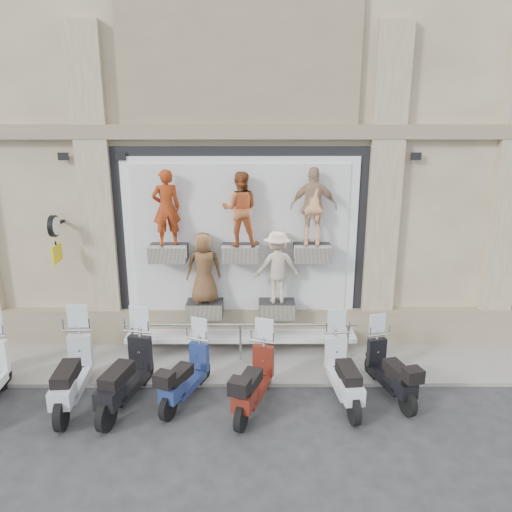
% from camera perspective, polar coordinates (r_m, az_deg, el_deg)
% --- Properties ---
extents(ground, '(90.00, 90.00, 0.00)m').
position_cam_1_polar(ground, '(9.37, -2.09, -17.93)').
color(ground, '#29292C').
rests_on(ground, ground).
extents(sidewalk, '(16.00, 2.20, 0.08)m').
position_cam_1_polar(sidewalk, '(11.15, -1.76, -11.70)').
color(sidewalk, '#989690').
rests_on(sidewalk, ground).
extents(building, '(14.00, 8.60, 12.00)m').
position_cam_1_polar(building, '(14.77, -1.47, 19.08)').
color(building, beige).
rests_on(building, ground).
extents(shop_vitrine, '(5.60, 0.83, 4.30)m').
position_cam_1_polar(shop_vitrine, '(10.90, -1.31, 0.84)').
color(shop_vitrine, black).
rests_on(shop_vitrine, ground).
extents(guard_rail, '(5.06, 0.10, 0.93)m').
position_cam_1_polar(guard_rail, '(10.87, -1.79, -9.96)').
color(guard_rail, '#9EA0A5').
rests_on(guard_rail, ground).
extents(clock_sign_bracket, '(0.10, 0.80, 1.02)m').
position_cam_1_polar(clock_sign_bracket, '(11.31, -22.01, 2.48)').
color(clock_sign_bracket, black).
rests_on(clock_sign_bracket, ground).
extents(scooter_c, '(0.75, 2.14, 1.71)m').
position_cam_1_polar(scooter_c, '(9.88, -20.42, -11.36)').
color(scooter_c, '#A8ACB6').
rests_on(scooter_c, ground).
extents(scooter_d, '(1.07, 2.19, 1.71)m').
position_cam_1_polar(scooter_d, '(9.55, -14.77, -11.84)').
color(scooter_d, black).
rests_on(scooter_d, ground).
extents(scooter_e, '(1.15, 1.85, 1.45)m').
position_cam_1_polar(scooter_e, '(9.54, -8.07, -12.33)').
color(scooter_e, navy).
rests_on(scooter_e, ground).
extents(scooter_f, '(1.12, 1.96, 1.53)m').
position_cam_1_polar(scooter_f, '(9.20, -0.23, -13.01)').
color(scooter_f, '#59180F').
rests_on(scooter_f, ground).
extents(scooter_g, '(0.77, 2.01, 1.59)m').
position_cam_1_polar(scooter_g, '(9.55, 10.05, -11.92)').
color(scooter_g, silver).
rests_on(scooter_g, ground).
extents(scooter_h, '(0.97, 1.86, 1.45)m').
position_cam_1_polar(scooter_h, '(9.92, 15.16, -11.56)').
color(scooter_h, black).
rests_on(scooter_h, ground).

